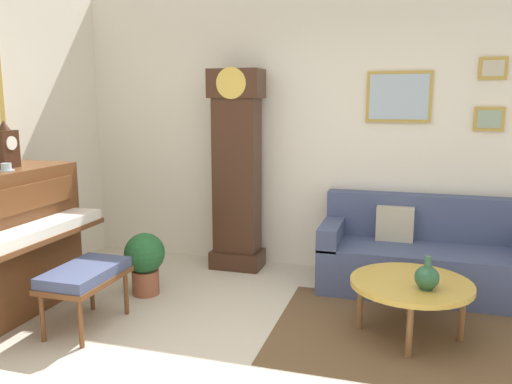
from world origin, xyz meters
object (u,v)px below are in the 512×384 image
green_jug (427,277)px  potted_plant (145,259)px  grandfather_clock (237,176)px  coffee_table (411,285)px  couch (427,256)px  mantel_clock (6,146)px  piano_bench (85,276)px  teacup (6,168)px

green_jug → potted_plant: size_ratio=0.43×
grandfather_clock → coffee_table: grandfather_clock is taller
grandfather_clock → green_jug: bearing=-34.7°
couch → green_jug: (-0.04, -1.15, 0.19)m
mantel_clock → green_jug: 3.38m
piano_bench → couch: couch is taller
grandfather_clock → potted_plant: bearing=-119.9°
mantel_clock → teacup: bearing=-49.3°
teacup → grandfather_clock: bearing=52.1°
coffee_table → piano_bench: bearing=-166.4°
piano_bench → mantel_clock: bearing=167.4°
mantel_clock → teacup: mantel_clock is taller
teacup → green_jug: bearing=7.4°
potted_plant → mantel_clock: bearing=-147.7°
green_jug → mantel_clock: bearing=-175.6°
grandfather_clock → green_jug: (1.82, -1.26, -0.46)m
mantel_clock → grandfather_clock: bearing=46.5°
grandfather_clock → couch: (1.86, -0.11, -0.65)m
couch → potted_plant: size_ratio=3.39×
green_jug → teacup: bearing=-172.6°
coffee_table → teacup: teacup is taller
piano_bench → potted_plant: bearing=82.8°
piano_bench → teacup: 1.04m
mantel_clock → potted_plant: size_ratio=0.68×
green_jug → couch: bearing=87.9°
piano_bench → teacup: teacup is taller
grandfather_clock → mantel_clock: (-1.44, -1.51, 0.39)m
mantel_clock → couch: bearing=23.1°
grandfather_clock → teacup: size_ratio=17.50×
mantel_clock → green_jug: (3.26, 0.25, -0.85)m
grandfather_clock → teacup: 2.13m
piano_bench → green_jug: bearing=9.9°
piano_bench → mantel_clock: size_ratio=1.84×
coffee_table → potted_plant: 2.28m
couch → teacup: teacup is taller
coffee_table → mantel_clock: bearing=-172.9°
couch → teacup: 3.64m
couch → coffee_table: 1.03m
grandfather_clock → coffee_table: size_ratio=2.31×
couch → coffee_table: size_ratio=2.16×
mantel_clock → green_jug: bearing=4.4°
piano_bench → coffee_table: size_ratio=0.80×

